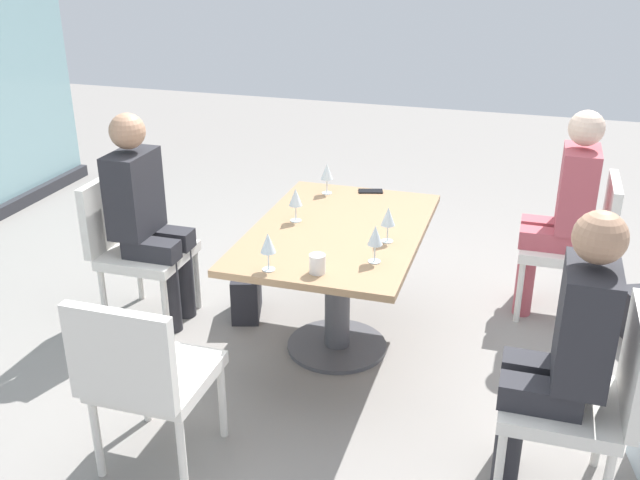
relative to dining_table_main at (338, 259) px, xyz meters
The scene contains 18 objects.
ground_plane 0.55m from the dining_table_main, ahead, with size 12.00×12.00×0.00m, color gray.
dining_table_main is the anchor object (origin of this frame).
chair_front_right 1.49m from the dining_table_main, 57.32° to the right, with size 0.46×0.50×0.87m.
chair_near_window 1.25m from the dining_table_main, 90.00° to the left, with size 0.46×0.51×0.87m.
chair_front_left 1.49m from the dining_table_main, 122.68° to the right, with size 0.46×0.50×0.87m.
chair_far_left 1.29m from the dining_table_main, 157.52° to the left, with size 0.50×0.46×0.87m.
person_front_right 1.41m from the dining_table_main, 54.90° to the right, with size 0.34×0.39×1.26m.
person_near_window 1.15m from the dining_table_main, 90.00° to the left, with size 0.34×0.39×1.26m.
person_front_left 1.41m from the dining_table_main, 125.10° to the right, with size 0.34×0.39×1.26m.
wine_glass_0 0.43m from the dining_table_main, 108.54° to the right, with size 0.07×0.07×0.18m.
wine_glass_1 0.63m from the dining_table_main, 22.76° to the left, with size 0.07×0.07×0.18m.
wine_glass_2 0.40m from the dining_table_main, 82.36° to the left, with size 0.07×0.07×0.18m.
wine_glass_3 0.68m from the dining_table_main, 163.50° to the left, with size 0.07×0.07×0.18m.
wine_glass_4 0.54m from the dining_table_main, 141.63° to the right, with size 0.07×0.07×0.18m.
coffee_cup 0.59m from the dining_table_main, behind, with size 0.08×0.08×0.09m, color white.
cell_phone_on_table 0.63m from the dining_table_main, ahead, with size 0.07×0.14×0.01m, color black.
handbag_0 1.78m from the dining_table_main, 70.02° to the right, with size 0.30×0.16×0.28m, color #232328.
handbag_1 0.78m from the dining_table_main, 71.94° to the left, with size 0.30×0.16×0.28m, color #232328.
Camera 1 is at (-3.40, -0.94, 2.19)m, focal length 40.72 mm.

